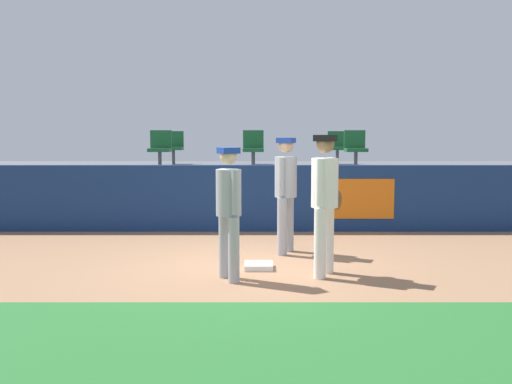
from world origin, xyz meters
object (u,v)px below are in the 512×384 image
(player_fielder_home, at_px, (323,195))
(seat_front_right, at_px, (353,147))
(seat_front_left, at_px, (158,147))
(seat_back_center, at_px, (251,146))
(player_runner_visitor, at_px, (283,187))
(seat_back_right, at_px, (335,146))
(first_base, at_px, (256,266))
(seat_front_center, at_px, (251,147))
(seat_back_left, at_px, (171,146))
(player_coach_visitor, at_px, (226,204))

(player_fielder_home, distance_m, seat_front_right, 5.27)
(seat_front_left, distance_m, seat_back_center, 2.74)
(player_runner_visitor, xyz_separation_m, seat_back_right, (1.59, 5.42, 0.58))
(first_base, height_order, seat_front_center, seat_front_center)
(seat_back_center, distance_m, seat_back_left, 2.02)
(player_runner_visitor, relative_size, seat_front_right, 2.21)
(player_coach_visitor, relative_size, seat_back_left, 2.06)
(first_base, relative_size, player_fielder_home, 0.21)
(seat_front_right, bearing_deg, player_coach_visitor, -115.79)
(player_fielder_home, height_order, seat_back_left, seat_back_left)
(seat_front_left, xyz_separation_m, seat_back_center, (2.06, 1.80, -0.00))
(player_coach_visitor, xyz_separation_m, seat_front_left, (-1.79, 5.33, 0.65))
(seat_back_center, bearing_deg, player_fielder_home, -81.73)
(player_fielder_home, distance_m, seat_back_left, 7.54)
(first_base, height_order, seat_back_center, seat_back_center)
(first_base, xyz_separation_m, seat_back_center, (-0.11, 6.49, 1.61))
(player_fielder_home, bearing_deg, seat_front_center, -143.46)
(first_base, height_order, player_fielder_home, player_fielder_home)
(seat_back_right, bearing_deg, player_coach_visitor, -108.79)
(player_fielder_home, xyz_separation_m, seat_front_center, (-0.99, 5.08, 0.56))
(first_base, bearing_deg, seat_front_center, 91.21)
(seat_front_left, bearing_deg, player_runner_visitor, -54.13)
(seat_front_left, xyz_separation_m, seat_front_center, (2.08, -0.00, -0.00))
(seat_back_right, height_order, seat_back_center, same)
(seat_front_left, bearing_deg, seat_back_center, 41.11)
(player_runner_visitor, xyz_separation_m, player_coach_visitor, (-0.83, -1.71, -0.07))
(first_base, relative_size, seat_back_right, 0.48)
(player_fielder_home, relative_size, player_coach_visitor, 1.09)
(player_coach_visitor, xyz_separation_m, seat_front_right, (2.57, 5.33, 0.65))
(seat_back_right, bearing_deg, first_base, -107.38)
(seat_front_center, bearing_deg, player_coach_visitor, -93.15)
(first_base, xyz_separation_m, player_coach_visitor, (-0.39, -0.63, 0.96))
(player_coach_visitor, height_order, seat_front_right, seat_front_right)
(player_coach_visitor, distance_m, seat_front_right, 5.95)
(player_fielder_home, bearing_deg, seat_back_right, -163.89)
(player_coach_visitor, relative_size, seat_back_right, 2.06)
(seat_front_left, height_order, seat_front_right, same)
(seat_back_center, bearing_deg, seat_front_right, -38.09)
(seat_back_left, bearing_deg, player_runner_visitor, -64.56)
(first_base, bearing_deg, player_coach_visitor, -121.73)
(player_coach_visitor, relative_size, seat_front_right, 2.06)
(seat_back_center, bearing_deg, seat_front_left, -138.89)
(player_fielder_home, bearing_deg, seat_front_left, -123.35)
(player_coach_visitor, height_order, seat_back_right, seat_back_right)
(first_base, bearing_deg, seat_front_left, 114.89)
(seat_back_right, xyz_separation_m, seat_back_left, (-4.17, 0.00, 0.00))
(seat_back_left, bearing_deg, seat_back_right, -0.00)
(seat_back_right, xyz_separation_m, seat_front_left, (-4.21, -1.80, 0.00))
(first_base, xyz_separation_m, seat_back_right, (2.03, 6.49, 1.61))
(player_fielder_home, relative_size, seat_front_center, 2.26)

